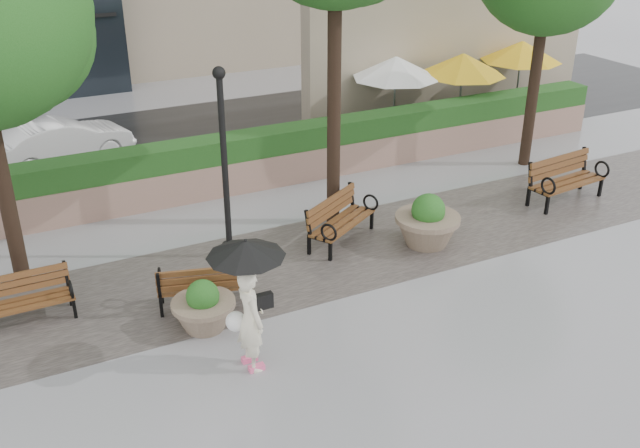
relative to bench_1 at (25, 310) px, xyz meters
name	(u,v)px	position (x,y,z in m)	size (l,w,h in m)	color
ground	(321,357)	(4.01, -3.09, -0.26)	(100.00, 100.00, 0.00)	gray
cobble_strip	(251,272)	(4.01, -0.09, -0.25)	(28.00, 3.20, 0.01)	#383330
hedge_wall	(186,171)	(4.01, 3.91, 0.41)	(24.00, 0.80, 1.35)	#946D5F
cafe_wall	(450,50)	(13.51, 6.91, 1.74)	(10.00, 0.60, 4.00)	tan
cafe_hedge	(477,119)	(13.01, 4.71, 0.19)	(8.00, 0.50, 0.90)	#184818
asphalt_street	(147,146)	(4.01, 7.91, -0.25)	(40.00, 7.00, 0.00)	black
bench_1	(25,310)	(0.00, 0.00, 0.00)	(1.62, 0.66, 0.86)	brown
bench_2	(206,293)	(2.89, -0.85, 0.00)	(1.73, 1.06, 0.87)	brown
bench_3	(341,229)	(6.17, 0.31, 0.03)	(1.87, 1.52, 0.95)	brown
bench_4	(565,189)	(11.78, -0.19, 0.06)	(2.03, 1.00, 1.05)	brown
planter_left	(204,310)	(2.65, -1.48, 0.09)	(1.06, 1.06, 0.89)	#7F6B56
planter_right	(427,225)	(7.67, -0.59, 0.18)	(1.32, 1.32, 1.11)	#7F6B56
lamppost	(225,179)	(3.89, 0.70, 1.41)	(0.28, 0.28, 3.80)	black
patio_umb_white	(396,68)	(10.73, 5.65, 1.73)	(2.50, 2.50, 2.30)	black
patio_umb_yellow_a	(463,65)	(12.66, 5.13, 1.73)	(2.50, 2.50, 2.30)	black
patio_umb_yellow_b	(522,52)	(15.34, 5.74, 1.73)	(2.50, 2.50, 2.30)	black
car_right	(61,142)	(1.74, 7.56, 0.34)	(1.27, 3.63, 1.20)	white
pedestrian	(248,292)	(2.98, -2.77, 1.04)	(1.16, 1.16, 2.13)	#F1E9CA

